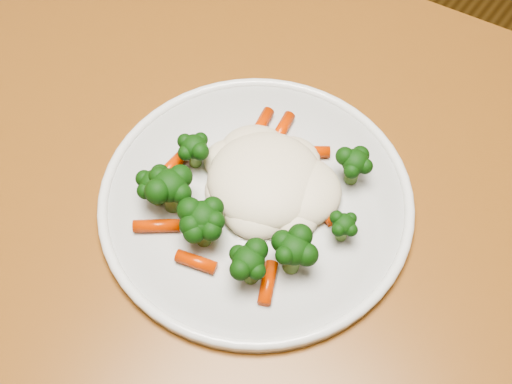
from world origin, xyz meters
TOP-DOWN VIEW (x-y plane):
  - dining_table at (-0.25, 0.09)m, footprint 1.24×0.90m
  - plate at (-0.32, 0.11)m, footprint 0.30×0.30m
  - meal at (-0.33, 0.10)m, footprint 0.20×0.20m

SIDE VIEW (x-z plane):
  - dining_table at x=-0.25m, z-range 0.27..1.02m
  - plate at x=-0.32m, z-range 0.75..0.76m
  - meal at x=-0.33m, z-range 0.76..0.81m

